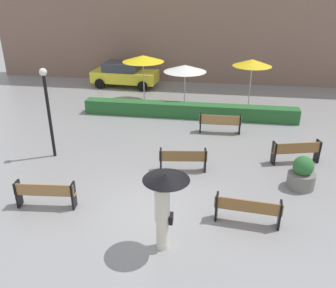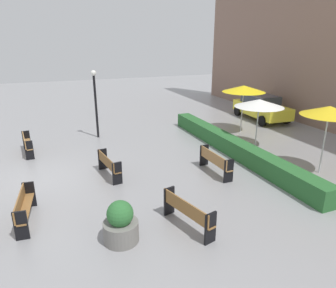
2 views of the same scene
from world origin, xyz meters
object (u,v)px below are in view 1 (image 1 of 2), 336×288
bench_mid_center (183,159)px  patio_umbrella_yellow_far (252,63)px  patio_umbrella_yellow (143,59)px  patio_umbrella_white (185,68)px  planter_pot (302,174)px  lamp_post (48,103)px  bench_near_right (248,209)px  bench_near_left (45,193)px  bench_far_right (296,151)px  bench_back_row (220,122)px  pedestrian_with_umbrella (164,198)px  parked_car (124,74)px

bench_mid_center → patio_umbrella_yellow_far: patio_umbrella_yellow_far is taller
bench_mid_center → patio_umbrella_yellow: size_ratio=0.67×
patio_umbrella_white → patio_umbrella_yellow_far: size_ratio=0.88×
planter_pot → lamp_post: 9.43m
planter_pot → bench_mid_center: bearing=172.8°
bench_near_right → bench_mid_center: bench_mid_center is taller
bench_mid_center → bench_near_left: bearing=-142.7°
bench_far_right → patio_umbrella_white: patio_umbrella_white is taller
patio_umbrella_yellow → patio_umbrella_yellow_far: size_ratio=0.98×
bench_mid_center → patio_umbrella_yellow: patio_umbrella_yellow is taller
bench_back_row → planter_pot: size_ratio=1.67×
patio_umbrella_yellow → bench_far_right: bearing=-42.9°
bench_far_right → patio_umbrella_white: size_ratio=0.80×
patio_umbrella_white → bench_near_right: bearing=-73.9°
bench_back_row → patio_umbrella_white: 4.31m
patio_umbrella_yellow_far → bench_near_left: bearing=-121.6°
bench_near_left → bench_far_right: 9.07m
bench_back_row → bench_near_right: bearing=-82.1°
bench_near_right → patio_umbrella_yellow: 12.37m
bench_mid_center → patio_umbrella_yellow: 8.96m
planter_pot → lamp_post: bearing=173.9°
bench_near_left → patio_umbrella_yellow_far: patio_umbrella_yellow_far is taller
lamp_post → planter_pot: bearing=-6.1°
bench_back_row → pedestrian_with_umbrella: 8.19m
bench_far_right → patio_umbrella_yellow_far: bearing=102.7°
bench_back_row → lamp_post: (-6.42, -3.38, 1.66)m
planter_pot → lamp_post: size_ratio=0.32×
patio_umbrella_white → parked_car: (-4.38, 3.69, -1.33)m
planter_pot → bench_far_right: bearing=86.4°
bench_far_right → bench_back_row: bearing=138.8°
bench_near_right → patio_umbrella_yellow: (-5.37, 10.97, 1.92)m
bench_mid_center → planter_pot: size_ratio=1.54×
planter_pot → patio_umbrella_white: (-4.81, 7.82, 1.65)m
bench_mid_center → patio_umbrella_yellow_far: (2.71, 7.72, 1.96)m
planter_pot → patio_umbrella_white: 9.33m
bench_far_right → patio_umbrella_yellow: patio_umbrella_yellow is taller
pedestrian_with_umbrella → planter_pot: 5.55m
lamp_post → patio_umbrella_yellow_far: lamp_post is taller
bench_near_right → bench_mid_center: 3.57m
bench_back_row → parked_car: parked_car is taller
bench_far_right → patio_umbrella_yellow_far: size_ratio=0.70×
bench_far_right → bench_near_right: bench_far_right is taller
patio_umbrella_white → bench_far_right: bearing=-50.6°
patio_umbrella_yellow → patio_umbrella_white: (2.44, -0.83, -0.28)m
pedestrian_with_umbrella → parked_car: size_ratio=0.51×
bench_far_right → planter_pot: planter_pot is taller
pedestrian_with_umbrella → patio_umbrella_yellow: size_ratio=0.84×
parked_car → planter_pot: bearing=-51.4°
lamp_post → bench_near_right: bearing=-24.3°
planter_pot → pedestrian_with_umbrella: bearing=-137.7°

